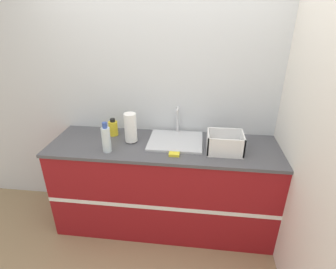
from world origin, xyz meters
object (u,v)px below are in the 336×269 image
sink (176,140)px  bottle_yellow (113,128)px  bottle_clear (106,139)px  dish_rack (225,145)px  paper_towel_roll (131,128)px

sink → bottle_yellow: size_ratio=2.89×
sink → bottle_clear: 0.64m
sink → dish_rack: bearing=-17.2°
dish_rack → bottle_yellow: same height
dish_rack → sink: bearing=162.8°
paper_towel_roll → bottle_clear: size_ratio=1.03×
paper_towel_roll → dish_rack: size_ratio=0.92×
sink → paper_towel_roll: (-0.41, -0.05, 0.13)m
bottle_clear → bottle_yellow: bottle_clear is taller
bottle_clear → paper_towel_roll: bearing=51.6°
paper_towel_roll → dish_rack: paper_towel_roll is taller
paper_towel_roll → bottle_clear: (-0.16, -0.21, -0.02)m
sink → bottle_clear: bearing=-155.8°
paper_towel_roll → sink: bearing=7.3°
sink → bottle_yellow: 0.63m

